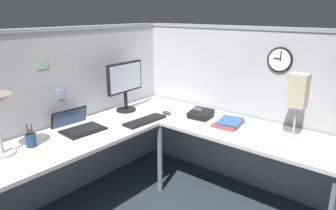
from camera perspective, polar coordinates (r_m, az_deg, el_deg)
ground_plane at (r=3.01m, az=-1.10°, el=-17.76°), size 6.80×6.80×0.00m
cubicle_wall_back at (r=3.04m, az=-18.40°, el=-1.52°), size 2.57×0.12×1.58m
cubicle_wall_right at (r=3.19m, az=12.66°, el=-0.19°), size 0.12×2.37×1.58m
desk at (r=2.57m, az=-2.49°, el=-7.94°), size 2.35×2.15×0.73m
monitor at (r=3.13m, az=-7.92°, el=4.08°), size 0.46×0.20×0.50m
laptop at (r=2.81m, az=-16.46°, el=-3.68°), size 0.36×0.40×0.22m
keyboard at (r=2.86m, az=-4.30°, el=-2.90°), size 0.44×0.16×0.02m
computer_mouse at (r=3.06m, az=-0.29°, el=-1.45°), size 0.06×0.10×0.03m
pen_cup at (r=2.56m, az=-23.99°, el=-5.92°), size 0.08×0.08×0.18m
office_phone at (r=2.96m, az=6.13°, el=-1.74°), size 0.20×0.22×0.11m
book_stack at (r=2.83m, az=11.22°, el=-3.22°), size 0.31×0.25×0.04m
desk_lamp_paper at (r=2.58m, az=22.96°, el=2.17°), size 0.13×0.13×0.53m
wall_clock at (r=2.88m, az=20.00°, el=7.87°), size 0.04×0.22×0.22m
pinned_note_leftmost at (r=2.79m, az=-22.20°, el=6.92°), size 0.09×0.00×0.07m
pinned_note_middle at (r=2.91m, az=-19.24°, el=1.84°), size 0.07×0.00×0.08m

